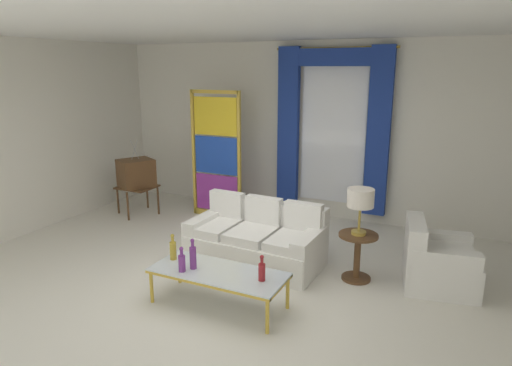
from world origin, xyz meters
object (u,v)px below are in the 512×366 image
coffee_table (218,274)px  bottle_ruby_flask (173,249)px  vintage_tv (136,174)px  armchair_white (435,263)px  round_side_table (357,252)px  table_lamp_brass (361,200)px  bottle_amber_squat (262,271)px  stained_glass_divider (216,158)px  peacock_figurine (226,215)px  bottle_crystal_tall (193,256)px  bottle_blue_decanter (182,262)px  couch_white_long (258,240)px

coffee_table → bottle_ruby_flask: bearing=175.6°
vintage_tv → armchair_white: vintage_tv is taller
round_side_table → bottle_ruby_flask: bearing=-145.9°
armchair_white → round_side_table: armchair_white is taller
round_side_table → table_lamp_brass: (0.00, 0.00, 0.67)m
bottle_amber_squat → vintage_tv: 4.10m
table_lamp_brass → vintage_tv: bearing=168.0°
armchair_white → stained_glass_divider: (-3.69, 1.13, 0.77)m
bottle_ruby_flask → armchair_white: armchair_white is taller
stained_glass_divider → peacock_figurine: stained_glass_divider is taller
bottle_crystal_tall → peacock_figurine: size_ratio=0.58×
bottle_crystal_tall → table_lamp_brass: 2.08m
stained_glass_divider → armchair_white: bearing=-17.1°
bottle_blue_decanter → bottle_amber_squat: same height
vintage_tv → stained_glass_divider: 1.48m
bottle_amber_squat → armchair_white: bearing=44.1°
couch_white_long → bottle_crystal_tall: bearing=-96.8°
bottle_blue_decanter → armchair_white: (2.45, 1.71, -0.23)m
coffee_table → table_lamp_brass: (1.22, 1.29, 0.65)m
couch_white_long → bottle_amber_squat: size_ratio=6.29×
coffee_table → vintage_tv: size_ratio=1.11×
coffee_table → bottle_amber_squat: bottle_amber_squat is taller
bottle_amber_squat → armchair_white: size_ratio=0.30×
bottle_ruby_flask → couch_white_long: bearing=67.4°
vintage_tv → table_lamp_brass: bearing=-12.0°
bottle_crystal_tall → peacock_figurine: (-0.86, 2.26, -0.33)m
bottle_blue_decanter → stained_glass_divider: (-1.24, 2.84, 0.54)m
vintage_tv → round_side_table: bearing=-12.0°
bottle_blue_decanter → vintage_tv: 3.51m
bottle_amber_squat → armchair_white: armchair_white is taller
bottle_ruby_flask → armchair_white: 3.11m
bottle_crystal_tall → bottle_ruby_flask: 0.36m
couch_white_long → table_lamp_brass: (1.34, 0.04, 0.72)m
bottle_amber_squat → stained_glass_divider: stained_glass_divider is taller
coffee_table → armchair_white: 2.60m
bottle_amber_squat → bottle_ruby_flask: bearing=177.8°
stained_glass_divider → bottle_crystal_tall: bearing=-64.4°
armchair_white → coffee_table: bearing=-143.9°
round_side_table → table_lamp_brass: bearing=90.0°
vintage_tv → peacock_figurine: size_ratio=2.24×
bottle_amber_squat → round_side_table: bottle_amber_squat is taller
coffee_table → bottle_crystal_tall: bearing=-167.9°
bottle_blue_decanter → bottle_amber_squat: size_ratio=1.00×
stained_glass_divider → table_lamp_brass: stained_glass_divider is taller
bottle_crystal_tall → bottle_ruby_flask: size_ratio=1.13×
vintage_tv → bottle_crystal_tall: bearing=-40.1°
bottle_crystal_tall → round_side_table: (1.50, 1.36, -0.20)m
couch_white_long → vintage_tv: 3.00m
peacock_figurine → round_side_table: size_ratio=1.01×
bottle_crystal_tall → peacock_figurine: bottle_crystal_tall is taller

